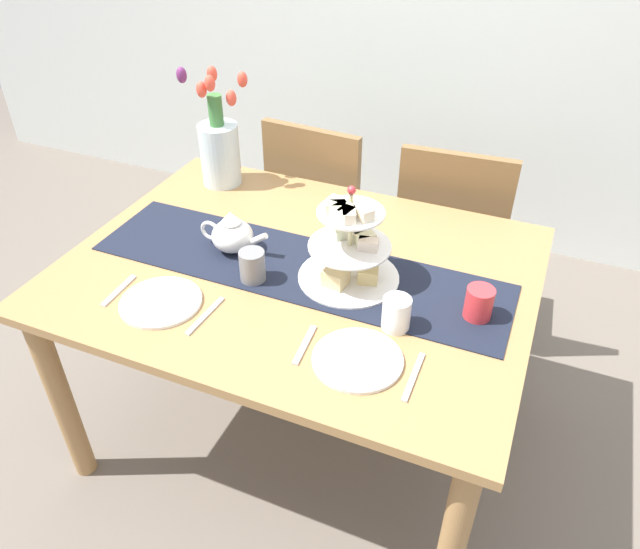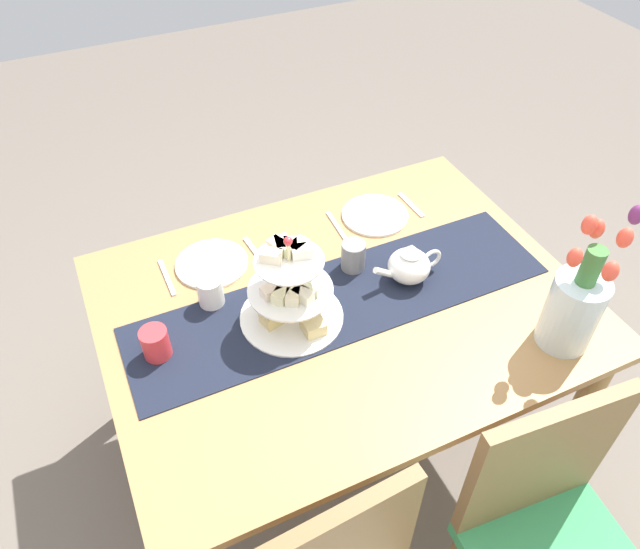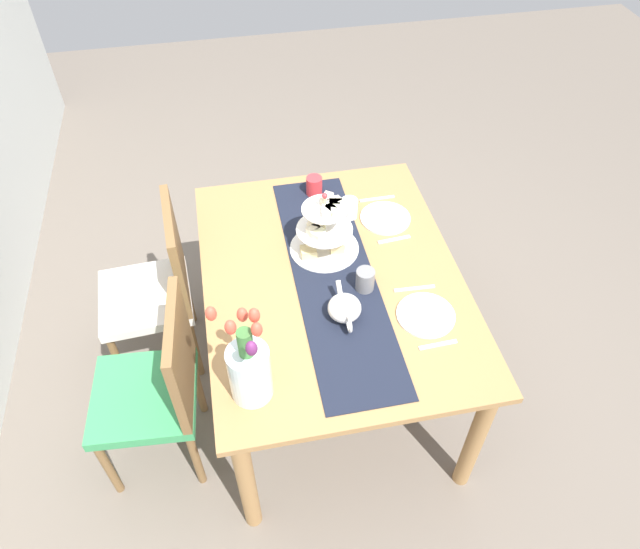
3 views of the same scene
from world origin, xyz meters
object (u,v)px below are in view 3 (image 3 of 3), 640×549
tulip_vase (249,368)px  knife_left (414,288)px  mug_white_text (349,208)px  tiered_cake_stand (324,231)px  dinner_plate_right (385,218)px  chair_right (158,285)px  dinner_plate_left (426,315)px  mug_grey (365,280)px  dining_table (332,293)px  fork_left (438,345)px  mug_orange (314,186)px  chair_left (159,385)px  fork_right (394,239)px  knife_right (377,199)px  teapot (345,307)px

tulip_vase → knife_left: size_ratio=2.49×
knife_left → mug_white_text: mug_white_text is taller
tiered_cake_stand → dinner_plate_right: bearing=-65.5°
dinner_plate_right → knife_left: bearing=180.0°
chair_right → tulip_vase: 0.98m
dinner_plate_left → mug_grey: 0.28m
chair_right → mug_white_text: size_ratio=9.58×
tulip_vase → knife_left: (0.36, -0.70, -0.14)m
dining_table → fork_left: size_ratio=9.36×
knife_left → mug_orange: 0.74m
mug_orange → chair_left: bearing=134.6°
chair_left → fork_right: bearing=-70.0°
dinner_plate_left → knife_left: dinner_plate_left is taller
tulip_vase → mug_orange: 1.12m
tiered_cake_stand → knife_right: tiered_cake_stand is taller
knife_left → mug_orange: bearing=22.7°
dining_table → teapot: 0.28m
chair_left → teapot: size_ratio=3.82×
chair_right → chair_left: bearing=180.0°
chair_right → tiered_cake_stand: bearing=-102.5°
dinner_plate_right → mug_grey: mug_grey is taller
teapot → fork_left: bearing=-122.5°
tulip_vase → teapot: bearing=-55.7°
tiered_cake_stand → fork_right: (-0.00, -0.31, -0.11)m
dinner_plate_left → knife_right: size_ratio=1.35×
fork_right → mug_orange: 0.48m
mug_grey → knife_right: bearing=-20.1°
chair_left → fork_left: size_ratio=6.07×
knife_right → mug_white_text: mug_white_text is taller
fork_right → dinner_plate_left: bearing=180.0°
fork_left → knife_left: size_ratio=0.88×
chair_left → knife_right: size_ratio=5.35×
knife_right → fork_right: bearing=180.0°
teapot → mug_white_text: (0.58, -0.15, -0.01)m
knife_left → mug_orange: mug_orange is taller
tiered_cake_stand → mug_white_text: (0.19, -0.15, -0.06)m
fork_left → dining_table: bearing=36.5°
teapot → mug_orange: (0.77, -0.03, -0.01)m
chair_right → mug_grey: chair_right is taller
dinner_plate_right → fork_right: (-0.14, 0.00, -0.00)m
fork_right → knife_left: bearing=180.0°
chair_left → mug_white_text: size_ratio=9.58×
mug_white_text → mug_orange: size_ratio=1.00×
chair_right → dinner_plate_left: bearing=-119.7°
dining_table → dinner_plate_right: 0.45m
fork_left → dinner_plate_left: bearing=0.0°
fork_right → dinner_plate_right: bearing=0.0°
fork_left → dinner_plate_right: bearing=0.0°
chair_left → dinner_plate_right: (0.54, -1.07, 0.25)m
dinner_plate_right → mug_grey: 0.45m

